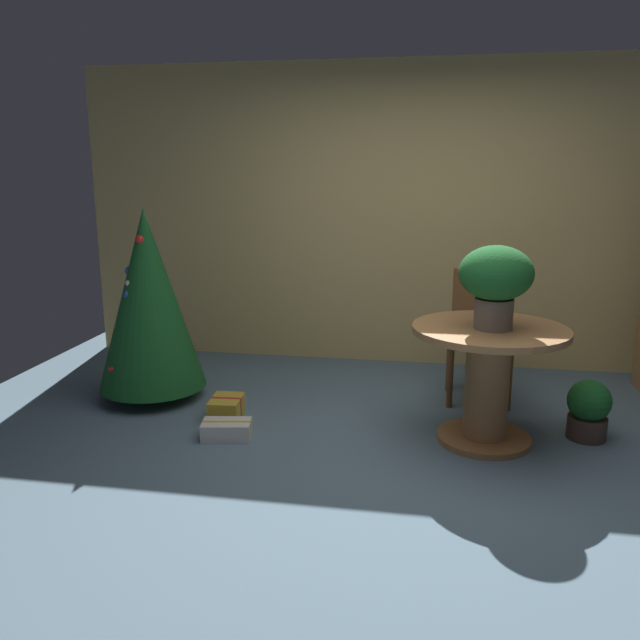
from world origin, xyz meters
TOP-DOWN VIEW (x-y plane):
  - ground_plane at (0.00, 0.00)m, footprint 6.60×6.60m
  - back_wall_panel at (0.00, 2.20)m, footprint 6.00×0.10m
  - round_dining_table at (0.50, 0.49)m, footprint 0.96×0.96m
  - flower_vase at (0.51, 0.45)m, footprint 0.44×0.44m
  - wooden_chair_far at (0.50, 1.32)m, footprint 0.46×0.40m
  - holiday_tree at (-1.92, 0.87)m, footprint 0.79×0.79m
  - gift_box_cream at (-1.14, 0.25)m, footprint 0.34×0.24m
  - gift_box_gold at (-1.25, 0.58)m, footprint 0.23×0.30m
  - potted_plant at (1.16, 0.65)m, footprint 0.27×0.27m

SIDE VIEW (x-z plane):
  - ground_plane at x=0.00m, z-range 0.00..0.00m
  - gift_box_cream at x=-1.14m, z-range 0.00..0.11m
  - gift_box_gold at x=-1.25m, z-range 0.00..0.15m
  - potted_plant at x=1.16m, z-range 0.00..0.40m
  - round_dining_table at x=0.50m, z-range 0.08..0.84m
  - wooden_chair_far at x=0.50m, z-range 0.06..1.03m
  - holiday_tree at x=-1.92m, z-range 0.05..1.49m
  - flower_vase at x=0.51m, z-range 0.81..1.32m
  - back_wall_panel at x=0.00m, z-range 0.00..2.60m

